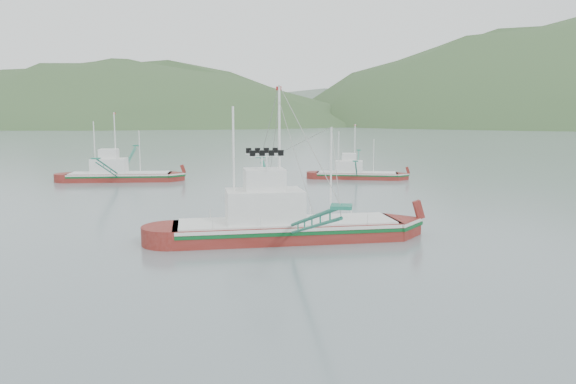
# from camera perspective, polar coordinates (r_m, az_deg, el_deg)

# --- Properties ---
(ground) EXTENTS (1200.00, 1200.00, 0.00)m
(ground) POSITION_cam_1_polar(r_m,az_deg,el_deg) (39.97, -1.24, -5.75)
(ground) COLOR slate
(ground) RESTS_ON ground
(main_boat) EXTENTS (17.53, 29.86, 12.44)m
(main_boat) POSITION_cam_1_polar(r_m,az_deg,el_deg) (42.20, -0.33, -1.63)
(main_boat) COLOR maroon
(main_boat) RESTS_ON ground
(bg_boat_far) EXTENTS (11.59, 20.99, 8.50)m
(bg_boat_far) POSITION_cam_1_polar(r_m,az_deg,el_deg) (81.68, 6.90, 2.15)
(bg_boat_far) COLOR maroon
(bg_boat_far) RESTS_ON ground
(bg_boat_left) EXTENTS (14.58, 25.15, 10.33)m
(bg_boat_left) POSITION_cam_1_polar(r_m,az_deg,el_deg) (81.80, -16.83, 2.35)
(bg_boat_left) COLOR maroon
(bg_boat_left) RESTS_ON ground
(headland_left) EXTENTS (448.00, 308.00, 210.00)m
(headland_left) POSITION_cam_1_polar(r_m,az_deg,el_deg) (439.85, -16.93, 6.52)
(headland_left) COLOR #345029
(headland_left) RESTS_ON ground
(ridge_distant) EXTENTS (960.00, 400.00, 240.00)m
(ridge_distant) POSITION_cam_1_polar(r_m,az_deg,el_deg) (598.81, 10.59, 7.07)
(ridge_distant) COLOR slate
(ridge_distant) RESTS_ON ground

